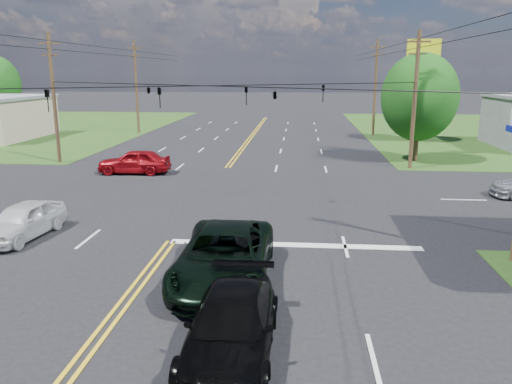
# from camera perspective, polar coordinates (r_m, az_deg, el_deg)

# --- Properties ---
(ground) EXTENTS (280.00, 280.00, 0.00)m
(ground) POSITION_cam_1_polar(r_m,az_deg,el_deg) (28.17, -5.59, -0.30)
(ground) COLOR black
(ground) RESTS_ON ground
(stop_bar) EXTENTS (10.00, 0.50, 0.02)m
(stop_bar) POSITION_cam_1_polar(r_m,az_deg,el_deg) (20.04, 4.41, -6.10)
(stop_bar) COLOR silver
(stop_bar) RESTS_ON ground
(pole_nw) EXTENTS (1.60, 0.28, 9.50)m
(pole_nw) POSITION_cam_1_polar(r_m,az_deg,el_deg) (40.23, -22.11, 10.04)
(pole_nw) COLOR #48391E
(pole_nw) RESTS_ON ground
(pole_ne) EXTENTS (1.60, 0.28, 9.50)m
(pole_ne) POSITION_cam_1_polar(r_m,az_deg,el_deg) (36.77, 17.68, 10.14)
(pole_ne) COLOR #48391E
(pole_ne) RESTS_ON ground
(pole_left_far) EXTENTS (1.60, 0.28, 10.00)m
(pole_left_far) POSITION_cam_1_polar(r_m,az_deg,el_deg) (57.81, -13.53, 11.70)
(pole_left_far) COLOR #48391E
(pole_left_far) RESTS_ON ground
(pole_right_far) EXTENTS (1.60, 0.28, 10.00)m
(pole_right_far) POSITION_cam_1_polar(r_m,az_deg,el_deg) (55.45, 13.48, 11.63)
(pole_right_far) COLOR #48391E
(pole_right_far) RESTS_ON ground
(span_wire_signals) EXTENTS (26.00, 18.00, 1.13)m
(span_wire_signals) POSITION_cam_1_polar(r_m,az_deg,el_deg) (27.36, -5.89, 11.98)
(span_wire_signals) COLOR black
(span_wire_signals) RESTS_ON ground
(power_lines) EXTENTS (26.04, 100.00, 0.64)m
(power_lines) POSITION_cam_1_polar(r_m,az_deg,el_deg) (25.46, -6.92, 17.70)
(power_lines) COLOR black
(power_lines) RESTS_ON ground
(tree_right_a) EXTENTS (5.70, 5.70, 8.18)m
(tree_right_a) POSITION_cam_1_polar(r_m,az_deg,el_deg) (39.91, 18.18, 10.27)
(tree_right_a) COLOR #48391E
(tree_right_a) RESTS_ON ground
(tree_right_b) EXTENTS (4.94, 4.94, 7.09)m
(tree_right_b) POSITION_cam_1_polar(r_m,az_deg,el_deg) (52.19, 17.91, 10.21)
(tree_right_b) COLOR #48391E
(tree_right_b) RESTS_ON ground
(pickup_dkgreen) EXTENTS (3.00, 6.42, 1.78)m
(pickup_dkgreen) POSITION_cam_1_polar(r_m,az_deg,el_deg) (16.40, -3.63, -7.34)
(pickup_dkgreen) COLOR black
(pickup_dkgreen) RESTS_ON ground
(suv_black) EXTENTS (2.14, 5.19, 1.50)m
(suv_black) POSITION_cam_1_polar(r_m,az_deg,el_deg) (12.52, -2.81, -15.04)
(suv_black) COLOR black
(suv_black) RESTS_ON ground
(pickup_white) EXTENTS (2.24, 4.52, 1.48)m
(pickup_white) POSITION_cam_1_polar(r_m,az_deg,el_deg) (22.84, -25.10, -2.96)
(pickup_white) COLOR silver
(pickup_white) RESTS_ON ground
(sedan_red) EXTENTS (4.88, 2.14, 1.64)m
(sedan_red) POSITION_cam_1_polar(r_m,az_deg,el_deg) (34.74, -13.74, 3.41)
(sedan_red) COLOR maroon
(sedan_red) RESTS_ON ground
(polesign_ne) EXTENTS (2.51, 0.78, 9.18)m
(polesign_ne) POSITION_cam_1_polar(r_m,az_deg,el_deg) (42.07, 18.51, 13.69)
(polesign_ne) COLOR #A5A5AA
(polesign_ne) RESTS_ON ground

